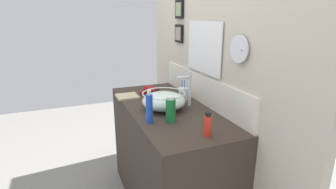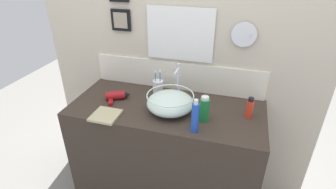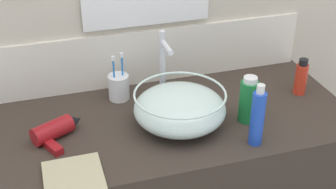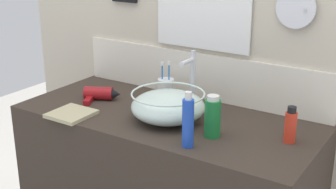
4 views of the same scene
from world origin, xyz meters
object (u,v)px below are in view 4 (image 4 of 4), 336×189
object	(u,v)px
glass_bowl_sink	(168,106)
toothbrush_cup	(166,88)
spray_bottle	(290,126)
faucet	(192,75)
shampoo_bottle	(188,122)
hand_towel	(71,114)
hair_drier	(100,94)
lotion_bottle	(213,117)

from	to	relation	value
glass_bowl_sink	toothbrush_cup	world-z (taller)	toothbrush_cup
glass_bowl_sink	spray_bottle	world-z (taller)	spray_bottle
faucet	shampoo_bottle	xyz separation A→B (m)	(0.20, -0.37, -0.05)
toothbrush_cup	shampoo_bottle	distance (m)	0.55
hand_towel	shampoo_bottle	bearing A→B (deg)	0.80
faucet	hand_towel	world-z (taller)	faucet
glass_bowl_sink	hair_drier	xyz separation A→B (m)	(-0.41, 0.04, -0.04)
hair_drier	lotion_bottle	world-z (taller)	lotion_bottle
shampoo_bottle	hand_towel	size ratio (longest dim) A/B	1.24
glass_bowl_sink	shampoo_bottle	size ratio (longest dim) A/B	1.45
spray_bottle	glass_bowl_sink	bearing A→B (deg)	-172.02
faucet	hair_drier	world-z (taller)	faucet
glass_bowl_sink	shampoo_bottle	world-z (taller)	shampoo_bottle
faucet	spray_bottle	size ratio (longest dim) A/B	1.83
lotion_bottle	toothbrush_cup	bearing A→B (deg)	145.25
lotion_bottle	spray_bottle	size ratio (longest dim) A/B	1.18
toothbrush_cup	lotion_bottle	bearing A→B (deg)	-34.75
toothbrush_cup	hand_towel	xyz separation A→B (m)	(-0.22, -0.42, -0.04)
hand_towel	lotion_bottle	bearing A→B (deg)	12.75
faucet	shampoo_bottle	world-z (taller)	faucet
spray_bottle	hair_drier	bearing A→B (deg)	-178.17
hair_drier	toothbrush_cup	distance (m)	0.32
toothbrush_cup	spray_bottle	bearing A→B (deg)	-13.58
hair_drier	lotion_bottle	xyz separation A→B (m)	(0.65, -0.08, 0.05)
toothbrush_cup	spray_bottle	xyz separation A→B (m)	(0.67, -0.16, 0.02)
shampoo_bottle	lotion_bottle	bearing A→B (deg)	75.94
glass_bowl_sink	faucet	distance (m)	0.21
faucet	hair_drier	bearing A→B (deg)	-159.62
toothbrush_cup	spray_bottle	distance (m)	0.69
hair_drier	shampoo_bottle	distance (m)	0.66
toothbrush_cup	shampoo_bottle	xyz separation A→B (m)	(0.37, -0.41, 0.05)
faucet	hand_towel	distance (m)	0.56
glass_bowl_sink	shampoo_bottle	xyz separation A→B (m)	(0.20, -0.18, 0.03)
hair_drier	shampoo_bottle	size ratio (longest dim) A/B	0.85
toothbrush_cup	hand_towel	distance (m)	0.48
hair_drier	shampoo_bottle	bearing A→B (deg)	-19.44
spray_bottle	faucet	bearing A→B (deg)	166.30
hand_towel	hair_drier	bearing A→B (deg)	96.47
faucet	glass_bowl_sink	bearing A→B (deg)	-90.00
hair_drier	toothbrush_cup	world-z (taller)	toothbrush_cup
glass_bowl_sink	spray_bottle	distance (m)	0.51
glass_bowl_sink	lotion_bottle	world-z (taller)	lotion_bottle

